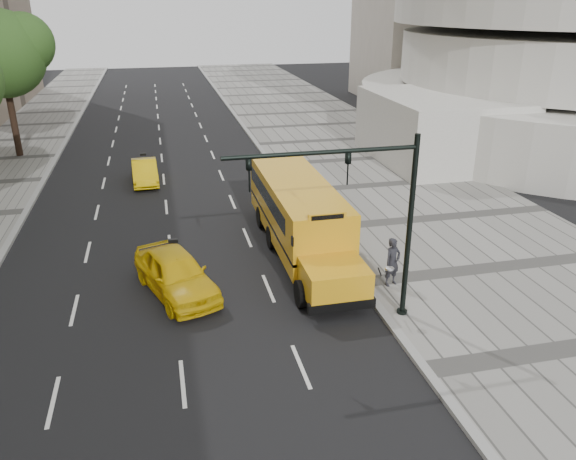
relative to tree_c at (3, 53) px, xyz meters
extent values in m
plane|color=black|center=(10.39, -17.38, -6.89)|extent=(140.00, 140.00, 0.00)
cube|color=gray|center=(22.39, -17.38, -6.81)|extent=(12.00, 140.00, 0.15)
cube|color=gray|center=(16.39, -17.38, -6.81)|extent=(0.30, 140.00, 0.15)
cube|color=gray|center=(2.39, -17.38, -6.81)|extent=(0.30, 140.00, 0.15)
cylinder|color=silver|center=(40.39, -3.38, -4.89)|extent=(32.00, 32.00, 4.00)
cube|color=silver|center=(27.39, -7.38, -4.69)|extent=(8.00, 10.00, 4.40)
cylinder|color=black|center=(-0.11, 0.00, -3.85)|extent=(0.44, 0.44, 6.09)
sphere|color=#264918|center=(-0.11, 0.00, -0.04)|extent=(5.59, 5.59, 5.59)
sphere|color=#264918|center=(1.29, 0.30, 0.56)|extent=(3.91, 3.91, 3.91)
cube|color=orange|center=(14.89, -18.75, -5.11)|extent=(2.50, 9.00, 2.45)
cube|color=orange|center=(14.89, -24.25, -5.79)|extent=(2.20, 2.00, 1.10)
cube|color=black|center=(14.89, -25.13, -6.34)|extent=(2.38, 0.25, 0.35)
cube|color=black|center=(14.89, -18.75, -5.64)|extent=(2.52, 9.00, 0.12)
cube|color=black|center=(14.89, -23.19, -4.64)|extent=(2.05, 0.10, 0.90)
cube|color=black|center=(14.89, -18.25, -4.64)|extent=(2.52, 7.50, 0.70)
cube|color=orange|center=(14.89, -23.20, -3.84)|extent=(1.40, 0.12, 0.28)
ellipsoid|color=silver|center=(16.41, -25.65, -4.99)|extent=(0.32, 0.32, 0.14)
cylinder|color=black|center=(16.17, -25.43, -5.19)|extent=(0.36, 0.47, 0.58)
cylinder|color=black|center=(13.76, -23.95, -6.39)|extent=(0.30, 1.00, 1.00)
cylinder|color=black|center=(16.02, -23.95, -6.39)|extent=(0.30, 1.00, 1.00)
cylinder|color=black|center=(13.76, -18.75, -6.39)|extent=(0.30, 1.00, 1.00)
cylinder|color=black|center=(16.02, -18.75, -6.39)|extent=(0.30, 1.00, 1.00)
cylinder|color=black|center=(13.76, -16.25, -6.39)|extent=(0.30, 1.00, 1.00)
cylinder|color=black|center=(16.02, -16.25, -6.39)|extent=(0.30, 1.00, 1.00)
imported|color=#E3B70B|center=(9.51, -21.95, -6.07)|extent=(3.42, 5.20, 1.64)
imported|color=#E3B70B|center=(8.34, -7.84, -6.22)|extent=(1.60, 4.12, 1.34)
imported|color=black|center=(17.43, -23.39, -5.80)|extent=(0.80, 0.66, 1.88)
cylinder|color=black|center=(16.99, -25.42, -3.69)|extent=(0.18, 0.18, 6.40)
cylinder|color=black|center=(16.99, -25.42, -6.76)|extent=(0.36, 0.36, 0.25)
cylinder|color=black|center=(13.99, -25.42, -0.89)|extent=(6.00, 0.14, 0.14)
imported|color=black|center=(14.79, -25.42, -1.44)|extent=(0.16, 0.20, 1.00)
imported|color=black|center=(11.79, -25.42, -1.44)|extent=(0.16, 0.20, 1.00)
camera|label=1|loc=(9.36, -40.86, 3.34)|focal=35.00mm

